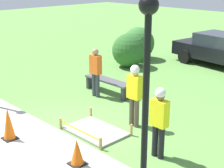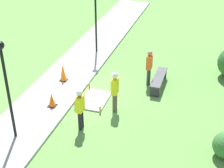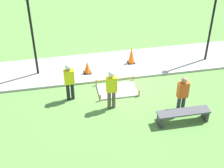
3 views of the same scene
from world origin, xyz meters
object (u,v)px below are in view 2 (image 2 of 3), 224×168
(park_bench, at_px, (159,79))
(worker_assistant, at_px, (115,88))
(worker_supervisor, at_px, (80,106))
(bystander_in_orange_shirt, at_px, (149,66))
(lamppost_far, at_px, (95,6))
(traffic_cone_far_patch, at_px, (52,100))
(lamppost_near, at_px, (5,77))
(traffic_cone_near_patch, at_px, (63,72))

(park_bench, xyz_separation_m, worker_assistant, (2.43, -1.32, 0.67))
(worker_supervisor, xyz_separation_m, bystander_in_orange_shirt, (-4.02, 1.68, -0.05))
(bystander_in_orange_shirt, bearing_deg, lamppost_far, -126.16)
(traffic_cone_far_patch, xyz_separation_m, lamppost_near, (2.17, -0.38, 2.13))
(traffic_cone_far_patch, bearing_deg, lamppost_far, -178.87)
(lamppost_near, bearing_deg, traffic_cone_far_patch, 170.04)
(traffic_cone_far_patch, xyz_separation_m, bystander_in_orange_shirt, (-3.12, 3.30, 0.55))
(park_bench, xyz_separation_m, lamppost_far, (-2.57, -3.90, 2.24))
(worker_assistant, bearing_deg, traffic_cone_near_patch, -116.86)
(traffic_cone_near_patch, xyz_separation_m, bystander_in_orange_shirt, (-1.02, 3.76, 0.43))
(bystander_in_orange_shirt, xyz_separation_m, lamppost_far, (-2.50, -3.41, 1.66))
(worker_assistant, distance_m, bystander_in_orange_shirt, 2.64)
(lamppost_near, bearing_deg, bystander_in_orange_shirt, 145.12)
(park_bench, xyz_separation_m, bystander_in_orange_shirt, (-0.08, -0.49, 0.57))
(traffic_cone_near_patch, distance_m, bystander_in_orange_shirt, 3.92)
(park_bench, distance_m, lamppost_far, 5.18)
(park_bench, bearing_deg, bystander_in_orange_shirt, -99.02)
(worker_assistant, relative_size, bystander_in_orange_shirt, 1.05)
(lamppost_far, bearing_deg, bystander_in_orange_shirt, 53.84)
(traffic_cone_far_patch, distance_m, worker_assistant, 2.63)
(traffic_cone_near_patch, xyz_separation_m, worker_supervisor, (3.00, 2.09, 0.48))
(traffic_cone_far_patch, bearing_deg, lamppost_near, -9.96)
(traffic_cone_far_patch, height_order, park_bench, traffic_cone_far_patch)
(traffic_cone_near_patch, bearing_deg, bystander_in_orange_shirt, 105.12)
(worker_supervisor, bearing_deg, park_bench, 151.18)
(bystander_in_orange_shirt, bearing_deg, traffic_cone_near_patch, -74.88)
(bystander_in_orange_shirt, bearing_deg, park_bench, 80.98)
(traffic_cone_near_patch, bearing_deg, lamppost_near, 1.05)
(traffic_cone_far_patch, height_order, lamppost_near, lamppost_near)
(lamppost_far, bearing_deg, lamppost_near, -1.99)
(traffic_cone_near_patch, relative_size, worker_assistant, 0.47)
(traffic_cone_near_patch, relative_size, traffic_cone_far_patch, 1.40)
(worker_supervisor, height_order, bystander_in_orange_shirt, worker_supervisor)
(traffic_cone_far_patch, bearing_deg, worker_supervisor, 61.11)
(park_bench, relative_size, worker_assistant, 1.13)
(park_bench, distance_m, lamppost_near, 7.01)
(traffic_cone_far_patch, xyz_separation_m, lamppost_far, (-5.61, -0.11, 2.21))
(park_bench, bearing_deg, traffic_cone_near_patch, -77.55)
(park_bench, xyz_separation_m, lamppost_near, (5.21, -4.17, 2.15))
(park_bench, bearing_deg, worker_assistant, -28.50)
(traffic_cone_near_patch, distance_m, lamppost_near, 4.72)
(lamppost_far, bearing_deg, worker_assistant, 27.36)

